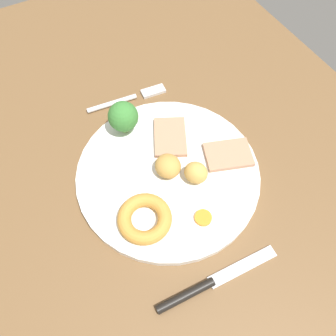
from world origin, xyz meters
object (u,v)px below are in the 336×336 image
(carrot_coin_front, at_px, (203,218))
(meat_slice_main, at_px, (170,137))
(broccoli_floret, at_px, (123,117))
(fork, at_px, (129,98))
(meat_slice_under, at_px, (229,155))
(roast_potato_right, at_px, (196,173))
(knife, at_px, (207,285))
(dinner_plate, at_px, (168,173))
(roast_potato_left, at_px, (168,166))
(yorkshire_pudding, at_px, (145,219))

(carrot_coin_front, bearing_deg, meat_slice_main, 169.81)
(broccoli_floret, xyz_separation_m, fork, (-0.07, 0.04, -0.05))
(meat_slice_under, xyz_separation_m, broccoli_floret, (-0.13, -0.13, 0.03))
(meat_slice_main, bearing_deg, broccoli_floret, -131.73)
(broccoli_floret, height_order, fork, broccoli_floret)
(meat_slice_under, distance_m, carrot_coin_front, 0.12)
(roast_potato_right, relative_size, carrot_coin_front, 1.45)
(meat_slice_under, distance_m, knife, 0.21)
(roast_potato_right, relative_size, broccoli_floret, 0.61)
(meat_slice_main, bearing_deg, knife, -16.62)
(meat_slice_under, bearing_deg, dinner_plate, -102.74)
(dinner_plate, bearing_deg, roast_potato_left, -60.16)
(roast_potato_left, distance_m, fork, 0.18)
(meat_slice_under, height_order, fork, meat_slice_under)
(meat_slice_under, height_order, roast_potato_right, roast_potato_right)
(roast_potato_left, distance_m, knife, 0.18)
(dinner_plate, distance_m, meat_slice_main, 0.07)
(knife, bearing_deg, yorkshire_pudding, 109.03)
(meat_slice_under, xyz_separation_m, fork, (-0.20, -0.09, -0.01))
(dinner_plate, distance_m, yorkshire_pudding, 0.09)
(fork, height_order, knife, knife)
(broccoli_floret, xyz_separation_m, knife, (0.29, -0.01, -0.04))
(fork, bearing_deg, roast_potato_right, -79.71)
(yorkshire_pudding, xyz_separation_m, carrot_coin_front, (0.04, 0.08, -0.01))
(dinner_plate, xyz_separation_m, knife, (0.18, -0.04, -0.00))
(meat_slice_main, relative_size, fork, 0.51)
(dinner_plate, relative_size, carrot_coin_front, 11.42)
(meat_slice_under, xyz_separation_m, knife, (0.15, -0.14, -0.01))
(yorkshire_pudding, height_order, roast_potato_left, roast_potato_left)
(dinner_plate, xyz_separation_m, broccoli_floret, (-0.11, -0.03, 0.04))
(yorkshire_pudding, bearing_deg, meat_slice_under, 101.88)
(roast_potato_right, relative_size, fork, 0.24)
(roast_potato_right, distance_m, fork, 0.21)
(dinner_plate, relative_size, fork, 1.92)
(yorkshire_pudding, xyz_separation_m, broccoli_floret, (-0.17, 0.05, 0.02))
(carrot_coin_front, height_order, fork, carrot_coin_front)
(carrot_coin_front, xyz_separation_m, knife, (0.08, -0.04, -0.01))
(meat_slice_under, relative_size, carrot_coin_front, 2.90)
(yorkshire_pudding, distance_m, fork, 0.25)
(meat_slice_main, distance_m, knife, 0.24)
(roast_potato_right, xyz_separation_m, fork, (-0.21, -0.02, -0.03))
(roast_potato_left, relative_size, roast_potato_right, 1.14)
(roast_potato_right, bearing_deg, meat_slice_main, 178.36)
(knife, bearing_deg, fork, 84.74)
(fork, bearing_deg, meat_slice_main, -75.34)
(roast_potato_left, xyz_separation_m, broccoli_floret, (-0.11, -0.02, 0.02))
(carrot_coin_front, relative_size, knife, 0.14)
(carrot_coin_front, bearing_deg, meat_slice_under, 127.94)
(meat_slice_main, bearing_deg, meat_slice_under, 40.46)
(broccoli_floret, bearing_deg, meat_slice_under, 43.87)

